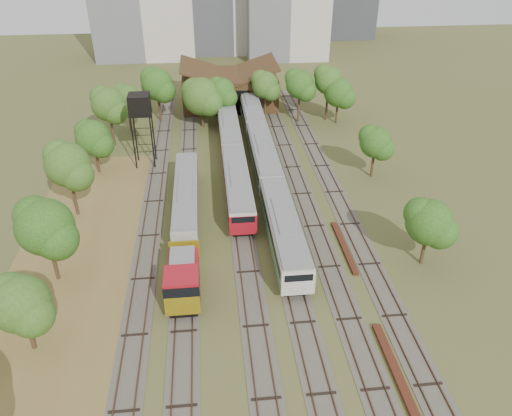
{
  "coord_description": "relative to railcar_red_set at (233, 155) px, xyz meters",
  "views": [
    {
      "loc": [
        -5.15,
        -27.26,
        30.17
      ],
      "look_at": [
        -0.43,
        18.15,
        2.5
      ],
      "focal_mm": 35.0,
      "sensor_mm": 36.0,
      "label": 1
    }
  ],
  "objects": [
    {
      "name": "ground",
      "position": [
        2.0,
        -32.99,
        -1.9
      ],
      "size": [
        240.0,
        240.0,
        0.0
      ],
      "primitive_type": "plane",
      "color": "#475123",
      "rests_on": "ground"
    },
    {
      "name": "old_grey_coach",
      "position": [
        -6.0,
        -10.59,
        -0.08
      ],
      "size": [
        2.7,
        18.0,
        3.33
      ],
      "color": "black",
      "rests_on": "ground"
    },
    {
      "name": "railcar_green_set",
      "position": [
        4.0,
        -1.2,
        0.07
      ],
      "size": [
        3.01,
        52.08,
        3.73
      ],
      "color": "black",
      "rests_on": "ground"
    },
    {
      "name": "tree_band_right",
      "position": [
        17.52,
        -3.5,
        2.98
      ],
      "size": [
        5.13,
        41.97,
        7.38
      ],
      "color": "#382616",
      "rests_on": "ground"
    },
    {
      "name": "maintenance_shed",
      "position": [
        1.0,
        24.99,
        1.01
      ],
      "size": [
        16.45,
        11.55,
        7.58
      ],
      "color": "#3C2716",
      "rests_on": "ground"
    },
    {
      "name": "tracks",
      "position": [
        1.33,
        -7.99,
        -1.86
      ],
      "size": [
        24.6,
        80.0,
        0.19
      ],
      "color": "#4C473D",
      "rests_on": "ground"
    },
    {
      "name": "tree_band_left",
      "position": [
        -17.88,
        -17.13,
        3.82
      ],
      "size": [
        6.44,
        56.5,
        8.72
      ],
      "color": "#382616",
      "rests_on": "ground"
    },
    {
      "name": "rail_pile_far",
      "position": [
        10.2,
        -19.6,
        -1.76
      ],
      "size": [
        0.56,
        9.04,
        0.29
      ],
      "primitive_type": "cube",
      "color": "#502416",
      "rests_on": "ground"
    },
    {
      "name": "railcar_rear",
      "position": [
        0.0,
        27.25,
        -0.09
      ],
      "size": [
        2.78,
        16.08,
        3.43
      ],
      "color": "black",
      "rests_on": "ground"
    },
    {
      "name": "tree_band_far",
      "position": [
        -0.55,
        16.27,
        3.67
      ],
      "size": [
        35.79,
        8.57,
        8.75
      ],
      "color": "#382616",
      "rests_on": "ground"
    },
    {
      "name": "shunter_locomotive",
      "position": [
        -6.0,
        -25.54,
        0.02
      ],
      "size": [
        3.01,
        8.1,
        3.94
      ],
      "color": "black",
      "rests_on": "ground"
    },
    {
      "name": "railcar_red_set",
      "position": [
        0.0,
        0.0,
        0.0
      ],
      "size": [
        2.91,
        34.58,
        3.6
      ],
      "color": "black",
      "rests_on": "ground"
    },
    {
      "name": "water_tower",
      "position": [
        -11.65,
        2.41,
        6.33
      ],
      "size": [
        2.82,
        2.82,
        9.77
      ],
      "color": "black",
      "rests_on": "ground"
    },
    {
      "name": "dry_grass_patch",
      "position": [
        -16.0,
        -24.99,
        -1.88
      ],
      "size": [
        14.0,
        60.0,
        0.04
      ],
      "primitive_type": "cube",
      "color": "brown",
      "rests_on": "ground"
    },
    {
      "name": "rail_pile_near",
      "position": [
        10.0,
        -35.99,
        -1.73
      ],
      "size": [
        0.68,
        10.15,
        0.34
      ],
      "primitive_type": "cube",
      "color": "#502416",
      "rests_on": "ground"
    }
  ]
}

